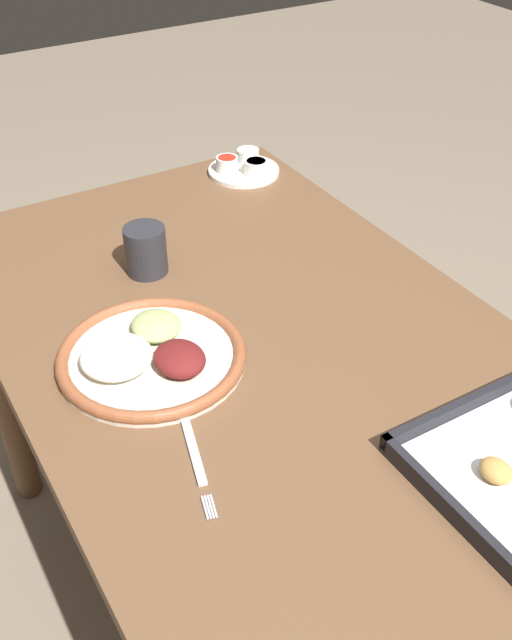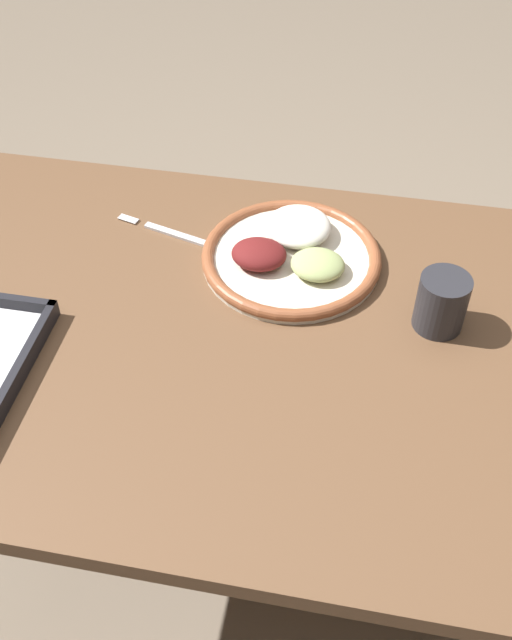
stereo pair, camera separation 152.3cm
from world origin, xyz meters
The scene contains 5 objects.
ground_plane centered at (0.00, 0.00, 0.00)m, with size 8.00×8.00×0.00m, color #7A6B59.
dining_table centered at (0.00, 0.00, 0.62)m, with size 1.23×0.75×0.73m.
dinner_plate centered at (-0.04, -0.17, 0.75)m, with size 0.29×0.29×0.05m.
fork centered at (0.15, -0.19, 0.74)m, with size 0.22×0.07×0.00m.
drinking_cup centered at (-0.27, -0.07, 0.78)m, with size 0.07×0.07×0.09m.
Camera 2 is at (-0.15, 0.73, 1.52)m, focal length 42.00 mm.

